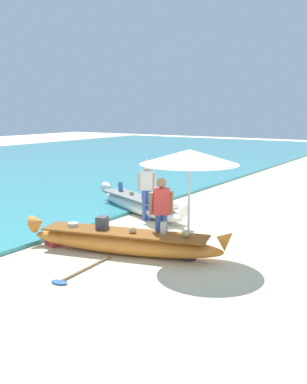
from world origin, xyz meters
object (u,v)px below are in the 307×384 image
(person_vendor_hatted, at_px, (147,185))
(cooler_box, at_px, (54,238))
(patio_umbrella_large, at_px, (190,158))
(boat_white_midground, at_px, (140,205))
(paddle, at_px, (78,273))
(person_tourist_customer, at_px, (161,211))
(boat_orange_foreground, at_px, (124,241))

(person_vendor_hatted, distance_m, cooler_box, 3.41)
(patio_umbrella_large, height_order, cooler_box, patio_umbrella_large)
(boat_white_midground, bearing_deg, paddle, -68.52)
(person_vendor_hatted, height_order, cooler_box, person_vendor_hatted)
(person_vendor_hatted, bearing_deg, paddle, -73.57)
(person_tourist_customer, bearing_deg, cooler_box, -160.20)
(person_vendor_hatted, bearing_deg, patio_umbrella_large, -41.73)
(boat_white_midground, xyz_separation_m, person_vendor_hatted, (0.67, -0.61, 0.77))
(cooler_box, bearing_deg, person_vendor_hatted, 98.12)
(person_vendor_hatted, relative_size, paddle, 1.00)
(person_tourist_customer, bearing_deg, boat_orange_foreground, -144.17)
(person_tourist_customer, distance_m, cooler_box, 2.77)
(patio_umbrella_large, distance_m, cooler_box, 3.91)
(boat_white_midground, bearing_deg, patio_umbrella_large, -41.86)
(boat_orange_foreground, distance_m, cooler_box, 1.85)
(person_tourist_customer, relative_size, paddle, 0.96)
(person_vendor_hatted, height_order, paddle, person_vendor_hatted)
(boat_white_midground, relative_size, cooler_box, 10.65)
(boat_white_midground, relative_size, paddle, 2.48)
(person_vendor_hatted, bearing_deg, cooler_box, -98.94)
(boat_orange_foreground, height_order, person_tourist_customer, person_tourist_customer)
(person_tourist_customer, xyz_separation_m, paddle, (-0.68, -2.03, -0.95))
(boat_white_midground, bearing_deg, person_tourist_customer, -48.31)
(patio_umbrella_large, bearing_deg, cooler_box, -165.19)
(boat_white_midground, distance_m, person_vendor_hatted, 1.19)
(boat_orange_foreground, distance_m, person_tourist_customer, 1.10)
(person_vendor_hatted, height_order, patio_umbrella_large, patio_umbrella_large)
(boat_white_midground, relative_size, patio_umbrella_large, 1.88)
(person_tourist_customer, height_order, cooler_box, person_tourist_customer)
(boat_orange_foreground, distance_m, boat_white_midground, 3.98)
(boat_white_midground, height_order, person_tourist_customer, person_tourist_customer)
(boat_orange_foreground, distance_m, paddle, 1.56)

